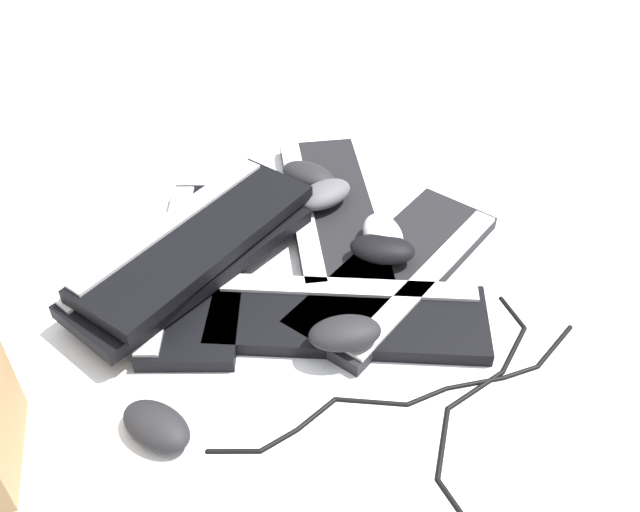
{
  "coord_description": "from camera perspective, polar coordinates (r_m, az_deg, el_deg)",
  "views": [
    {
      "loc": [
        -0.93,
        0.16,
        0.84
      ],
      "look_at": [
        -0.07,
        -0.05,
        0.04
      ],
      "focal_mm": 40.0,
      "sensor_mm": 36.0,
      "label": 1
    }
  ],
  "objects": [
    {
      "name": "keyboard_0",
      "position": [
        1.34,
        0.78,
        3.71
      ],
      "size": [
        0.45,
        0.19,
        0.03
      ],
      "color": "black",
      "rests_on": "ground"
    },
    {
      "name": "mouse_4",
      "position": [
        1.02,
        -12.96,
        -13.09
      ],
      "size": [
        0.13,
        0.12,
        0.04
      ],
      "primitive_type": "ellipsoid",
      "rotation": [
        0.0,
        0.0,
        3.85
      ],
      "color": "black",
      "rests_on": "ground"
    },
    {
      "name": "cable_1",
      "position": [
        1.03,
        18.03,
        -15.03
      ],
      "size": [
        0.5,
        0.41,
        0.01
      ],
      "color": "black",
      "rests_on": "ground"
    },
    {
      "name": "keyboard_1",
      "position": [
        1.23,
        -9.62,
        -0.83
      ],
      "size": [
        0.46,
        0.25,
        0.03
      ],
      "color": "black",
      "rests_on": "ground"
    },
    {
      "name": "keyboard_3",
      "position": [
        1.22,
        6.27,
        -1.21
      ],
      "size": [
        0.39,
        0.44,
        0.03
      ],
      "color": "black",
      "rests_on": "ground"
    },
    {
      "name": "keyboard_2",
      "position": [
        1.13,
        2.23,
        -4.9
      ],
      "size": [
        0.27,
        0.46,
        0.03
      ],
      "color": "black",
      "rests_on": "ground"
    },
    {
      "name": "mouse_5",
      "position": [
        1.23,
        5.06,
        1.7
      ],
      "size": [
        0.11,
        0.07,
        0.04
      ],
      "primitive_type": "ellipsoid",
      "rotation": [
        0.0,
        0.0,
        3.11
      ],
      "color": "#B7B7BC",
      "rests_on": "keyboard_3"
    },
    {
      "name": "mouse_0",
      "position": [
        1.31,
        0.36,
        4.95
      ],
      "size": [
        0.11,
        0.13,
        0.04
      ],
      "primitive_type": "ellipsoid",
      "rotation": [
        0.0,
        0.0,
        2.0
      ],
      "color": "#4C4C51",
      "rests_on": "keyboard_0"
    },
    {
      "name": "keyboard_4",
      "position": [
        1.21,
        -10.44,
        -0.28
      ],
      "size": [
        0.38,
        0.45,
        0.03
      ],
      "color": "black",
      "rests_on": "keyboard_1"
    },
    {
      "name": "mouse_6",
      "position": [
        1.36,
        -0.94,
        6.48
      ],
      "size": [
        0.12,
        0.12,
        0.04
      ],
      "primitive_type": "ellipsoid",
      "rotation": [
        0.0,
        0.0,
        3.92
      ],
      "color": "black",
      "rests_on": "keyboard_0"
    },
    {
      "name": "mouse_1",
      "position": [
        1.19,
        -16.24,
        -3.96
      ],
      "size": [
        0.1,
        0.13,
        0.04
      ],
      "primitive_type": "ellipsoid",
      "rotation": [
        0.0,
        0.0,
        1.21
      ],
      "color": "#4C4C51",
      "rests_on": "ground"
    },
    {
      "name": "ground_plane",
      "position": [
        1.26,
        -2.89,
        0.15
      ],
      "size": [
        3.2,
        3.2,
        0.0
      ],
      "primitive_type": "plane",
      "color": "white"
    },
    {
      "name": "mouse_3",
      "position": [
        1.06,
        2.0,
        -6.18
      ],
      "size": [
        0.07,
        0.11,
        0.04
      ],
      "primitive_type": "ellipsoid",
      "rotation": [
        0.0,
        0.0,
        4.65
      ],
      "color": "black",
      "rests_on": "keyboard_2"
    },
    {
      "name": "mouse_2",
      "position": [
        1.2,
        5.02,
        0.55
      ],
      "size": [
        0.1,
        0.13,
        0.04
      ],
      "primitive_type": "ellipsoid",
      "rotation": [
        0.0,
        0.0,
        1.16
      ],
      "color": "black",
      "rests_on": "keyboard_3"
    },
    {
      "name": "keyboard_5",
      "position": [
        1.2,
        -9.93,
        1.36
      ],
      "size": [
        0.4,
        0.43,
        0.03
      ],
      "color": "black",
      "rests_on": "keyboard_4"
    },
    {
      "name": "cable_0",
      "position": [
        1.05,
        7.2,
        -10.95
      ],
      "size": [
        0.11,
        0.59,
        0.01
      ],
      "color": "black",
      "rests_on": "ground"
    }
  ]
}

